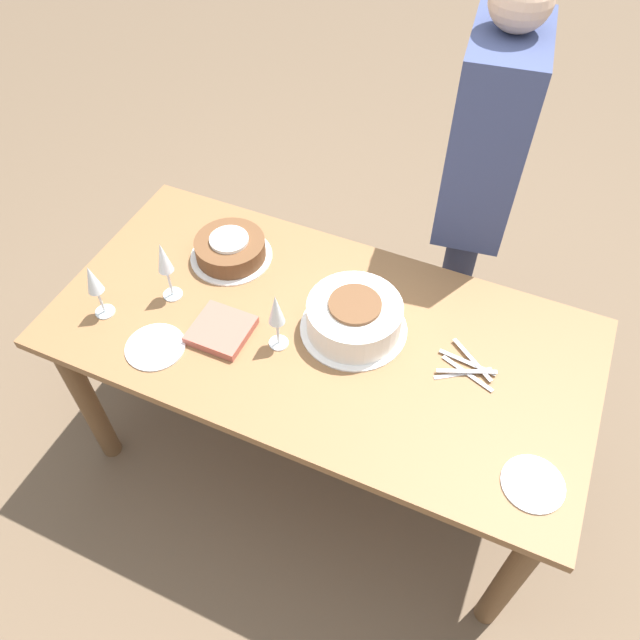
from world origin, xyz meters
TOP-DOWN VIEW (x-y plane):
  - ground_plane at (0.00, 0.00)m, footprint 12.00×12.00m
  - dining_table at (0.00, 0.00)m, footprint 1.62×0.81m
  - cake_center_white at (-0.09, -0.05)m, footprint 0.32×0.32m
  - cake_front_chocolate at (0.39, -0.17)m, footprint 0.27×0.27m
  - wine_glass_near at (0.48, 0.05)m, footprint 0.06×0.06m
  - wine_glass_far at (0.63, 0.20)m, footprint 0.06×0.06m
  - wine_glass_extra at (0.09, 0.09)m, footprint 0.06×0.06m
  - dessert_plate_left at (-0.68, 0.23)m, footprint 0.16×0.16m
  - dessert_plate_right at (0.41, 0.25)m, footprint 0.17×0.17m
  - fork_pile at (-0.44, -0.04)m, footprint 0.18×0.16m
  - napkin_stack at (0.26, 0.13)m, footprint 0.17×0.16m
  - person_cutting at (-0.27, -0.68)m, footprint 0.27×0.43m

SIDE VIEW (x-z plane):
  - ground_plane at x=0.00m, z-range 0.00..0.00m
  - dining_table at x=0.00m, z-range 0.25..0.98m
  - dessert_plate_left at x=-0.68m, z-range 0.73..0.73m
  - dessert_plate_right at x=0.41m, z-range 0.73..0.73m
  - fork_pile at x=-0.44m, z-range 0.73..0.74m
  - napkin_stack at x=0.26m, z-range 0.73..0.76m
  - cake_front_chocolate at x=0.39m, z-range 0.72..0.81m
  - cake_center_white at x=-0.09m, z-range 0.72..0.84m
  - wine_glass_far at x=0.63m, z-range 0.77..0.96m
  - wine_glass_extra at x=0.09m, z-range 0.77..0.97m
  - wine_glass_near at x=0.48m, z-range 0.77..0.99m
  - person_cutting at x=-0.27m, z-range 0.16..1.72m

